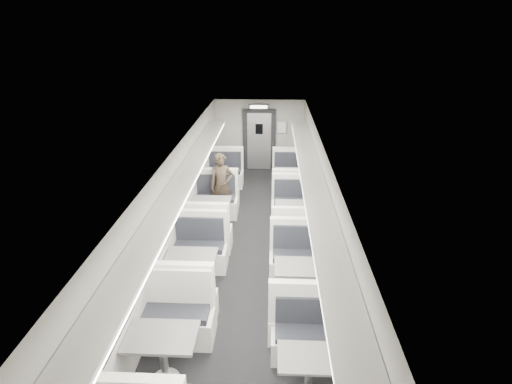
# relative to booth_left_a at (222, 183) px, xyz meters

# --- Properties ---
(room) EXTENTS (3.24, 12.24, 2.64)m
(room) POSITION_rel_booth_left_a_xyz_m (1.00, -3.53, 0.80)
(room) COLOR black
(room) RESTS_ON ground
(booth_left_a) EXTENTS (1.11, 2.26, 1.21)m
(booth_left_a) POSITION_rel_booth_left_a_xyz_m (0.00, 0.00, 0.00)
(booth_left_a) COLOR white
(booth_left_a) RESTS_ON room
(booth_left_b) EXTENTS (1.14, 2.32, 1.24)m
(booth_left_b) POSITION_rel_booth_left_a_xyz_m (0.00, -2.12, 0.01)
(booth_left_b) COLOR white
(booth_left_b) RESTS_ON room
(booth_left_c) EXTENTS (1.12, 2.27, 1.21)m
(booth_left_c) POSITION_rel_booth_left_a_xyz_m (0.00, -4.53, 0.00)
(booth_left_c) COLOR white
(booth_left_c) RESTS_ON room
(booth_left_d) EXTENTS (1.17, 2.36, 1.26)m
(booth_left_d) POSITION_rel_booth_left_a_xyz_m (0.00, -6.60, 0.02)
(booth_left_d) COLOR white
(booth_left_d) RESTS_ON room
(booth_right_a) EXTENTS (1.07, 2.17, 1.16)m
(booth_right_a) POSITION_rel_booth_left_a_xyz_m (2.00, 0.21, -0.02)
(booth_right_a) COLOR white
(booth_right_a) RESTS_ON room
(booth_right_b) EXTENTS (1.07, 2.18, 1.16)m
(booth_right_b) POSITION_rel_booth_left_a_xyz_m (2.00, -2.15, -0.01)
(booth_right_b) COLOR white
(booth_right_b) RESTS_ON room
(booth_right_c) EXTENTS (1.11, 2.26, 1.21)m
(booth_right_c) POSITION_rel_booth_left_a_xyz_m (2.00, -4.78, -0.00)
(booth_right_c) COLOR white
(booth_right_c) RESTS_ON room
(booth_right_d) EXTENTS (1.01, 2.05, 1.10)m
(booth_right_d) POSITION_rel_booth_left_a_xyz_m (2.00, -6.78, -0.04)
(booth_right_d) COLOR white
(booth_right_d) RESTS_ON room
(passenger) EXTENTS (0.72, 0.58, 1.70)m
(passenger) POSITION_rel_booth_left_a_xyz_m (0.16, -1.25, 0.45)
(passenger) COLOR black
(passenger) RESTS_ON room
(window_a) EXTENTS (0.02, 1.18, 0.84)m
(window_a) POSITION_rel_booth_left_a_xyz_m (-0.49, -0.13, 0.95)
(window_a) COLOR black
(window_a) RESTS_ON room
(window_b) EXTENTS (0.02, 1.18, 0.84)m
(window_b) POSITION_rel_booth_left_a_xyz_m (-0.49, -2.33, 0.95)
(window_b) COLOR black
(window_b) RESTS_ON room
(window_c) EXTENTS (0.02, 1.18, 0.84)m
(window_c) POSITION_rel_booth_left_a_xyz_m (-0.49, -4.53, 0.95)
(window_c) COLOR black
(window_c) RESTS_ON room
(window_d) EXTENTS (0.02, 1.18, 0.84)m
(window_d) POSITION_rel_booth_left_a_xyz_m (-0.49, -6.73, 0.95)
(window_d) COLOR black
(window_d) RESTS_ON room
(luggage_rack_left) EXTENTS (0.46, 10.40, 0.09)m
(luggage_rack_left) POSITION_rel_booth_left_a_xyz_m (-0.24, -3.83, 1.51)
(luggage_rack_left) COLOR white
(luggage_rack_left) RESTS_ON room
(luggage_rack_right) EXTENTS (0.46, 10.40, 0.09)m
(luggage_rack_right) POSITION_rel_booth_left_a_xyz_m (2.24, -3.83, 1.51)
(luggage_rack_right) COLOR white
(luggage_rack_right) RESTS_ON room
(vestibule_door) EXTENTS (1.10, 0.13, 2.10)m
(vestibule_door) POSITION_rel_booth_left_a_xyz_m (1.00, 2.40, 0.64)
(vestibule_door) COLOR black
(vestibule_door) RESTS_ON room
(exit_sign) EXTENTS (0.62, 0.12, 0.16)m
(exit_sign) POSITION_rel_booth_left_a_xyz_m (1.00, 1.91, 1.88)
(exit_sign) COLOR black
(exit_sign) RESTS_ON room
(wall_notice) EXTENTS (0.32, 0.02, 0.40)m
(wall_notice) POSITION_rel_booth_left_a_xyz_m (1.75, 2.39, 1.10)
(wall_notice) COLOR white
(wall_notice) RESTS_ON room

